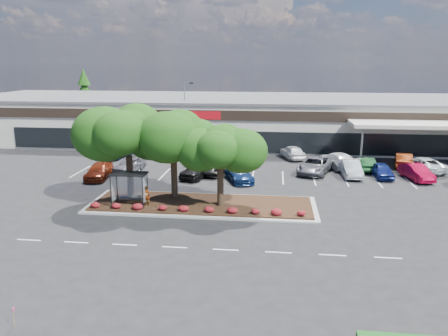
# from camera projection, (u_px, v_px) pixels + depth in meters

# --- Properties ---
(ground) EXTENTS (160.00, 160.00, 0.00)m
(ground) POSITION_uv_depth(u_px,v_px,m) (221.00, 225.00, 30.64)
(ground) COLOR black
(ground) RESTS_ON ground
(retail_store) EXTENTS (80.40, 25.20, 6.25)m
(retail_store) POSITION_uv_depth(u_px,v_px,m) (251.00, 119.00, 62.57)
(retail_store) COLOR silver
(retail_store) RESTS_ON ground
(landscape_island) EXTENTS (18.00, 6.00, 0.26)m
(landscape_island) POSITION_uv_depth(u_px,v_px,m) (202.00, 205.00, 34.69)
(landscape_island) COLOR #A6A6A1
(landscape_island) RESTS_ON ground
(lane_markings) EXTENTS (33.12, 20.06, 0.01)m
(lane_markings) POSITION_uv_depth(u_px,v_px,m) (233.00, 185.00, 40.70)
(lane_markings) COLOR silver
(lane_markings) RESTS_ON ground
(shrub_row) EXTENTS (17.00, 0.80, 0.50)m
(shrub_row) POSITION_uv_depth(u_px,v_px,m) (198.00, 209.00, 32.57)
(shrub_row) COLOR maroon
(shrub_row) RESTS_ON landscape_island
(bus_shelter) EXTENTS (2.75, 1.55, 2.59)m
(bus_shelter) POSITION_uv_depth(u_px,v_px,m) (130.00, 179.00, 33.78)
(bus_shelter) COLOR black
(bus_shelter) RESTS_ON landscape_island
(island_tree_west) EXTENTS (7.20, 7.20, 7.89)m
(island_tree_west) POSITION_uv_depth(u_px,v_px,m) (129.00, 151.00, 34.88)
(island_tree_west) COLOR #12390C
(island_tree_west) RESTS_ON landscape_island
(island_tree_mid) EXTENTS (6.60, 6.60, 7.32)m
(island_tree_mid) POSITION_uv_depth(u_px,v_px,m) (174.00, 154.00, 35.22)
(island_tree_mid) COLOR #12390C
(island_tree_mid) RESTS_ON landscape_island
(island_tree_east) EXTENTS (5.80, 5.80, 6.50)m
(island_tree_east) POSITION_uv_depth(u_px,v_px,m) (220.00, 165.00, 33.42)
(island_tree_east) COLOR #12390C
(island_tree_east) RESTS_ON landscape_island
(conifer_north_west) EXTENTS (4.40, 4.40, 10.00)m
(conifer_north_west) POSITION_uv_depth(u_px,v_px,m) (85.00, 97.00, 77.21)
(conifer_north_west) COLOR #12390C
(conifer_north_west) RESTS_ON ground
(person_waiting) EXTENTS (0.63, 0.48, 1.56)m
(person_waiting) POSITION_uv_depth(u_px,v_px,m) (146.00, 196.00, 33.92)
(person_waiting) COLOR #594C47
(person_waiting) RESTS_ON landscape_island
(light_pole) EXTENTS (1.42, 0.71, 8.65)m
(light_pole) POSITION_uv_depth(u_px,v_px,m) (186.00, 119.00, 57.63)
(light_pole) COLOR #A6A6A1
(light_pole) RESTS_ON ground
(survey_stake) EXTENTS (0.07, 0.14, 0.97)m
(survey_stake) POSITION_uv_depth(u_px,v_px,m) (14.00, 314.00, 18.79)
(survey_stake) COLOR #97784F
(survey_stake) RESTS_ON ground
(car_0) EXTENTS (2.92, 4.67, 1.48)m
(car_0) POSITION_uv_depth(u_px,v_px,m) (129.00, 165.00, 45.34)
(car_0) COLOR slate
(car_0) RESTS_ON ground
(car_1) EXTENTS (2.47, 5.09, 1.43)m
(car_1) POSITION_uv_depth(u_px,v_px,m) (99.00, 171.00, 42.85)
(car_1) COLOR maroon
(car_1) RESTS_ON ground
(car_2) EXTENTS (3.50, 6.28, 1.66)m
(car_2) POSITION_uv_depth(u_px,v_px,m) (214.00, 165.00, 44.86)
(car_2) COLOR black
(car_2) RESTS_ON ground
(car_3) EXTENTS (3.57, 5.32, 1.68)m
(car_3) POSITION_uv_depth(u_px,v_px,m) (198.00, 169.00, 43.07)
(car_3) COLOR black
(car_3) RESTS_ON ground
(car_4) EXTENTS (3.59, 5.29, 1.42)m
(car_4) POSITION_uv_depth(u_px,v_px,m) (239.00, 174.00, 41.86)
(car_4) COLOR navy
(car_4) RESTS_ON ground
(car_5) EXTENTS (4.49, 6.40, 1.62)m
(car_5) POSITION_uv_depth(u_px,v_px,m) (315.00, 165.00, 44.78)
(car_5) COLOR #595860
(car_5) RESTS_ON ground
(car_6) EXTENTS (1.77, 4.82, 1.58)m
(car_6) POSITION_uv_depth(u_px,v_px,m) (351.00, 168.00, 43.53)
(car_6) COLOR #B5BCC1
(car_6) RESTS_ON ground
(car_7) EXTENTS (1.84, 4.20, 1.41)m
(car_7) POSITION_uv_depth(u_px,v_px,m) (382.00, 171.00, 43.03)
(car_7) COLOR navy
(car_7) RESTS_ON ground
(car_8) EXTENTS (2.57, 4.78, 1.49)m
(car_8) POSITION_uv_depth(u_px,v_px,m) (416.00, 172.00, 42.29)
(car_8) COLOR #9F0326
(car_8) RESTS_ON ground
(car_9) EXTENTS (2.64, 5.18, 1.44)m
(car_9) POSITION_uv_depth(u_px,v_px,m) (117.00, 152.00, 51.81)
(car_9) COLOR navy
(car_9) RESTS_ON ground
(car_10) EXTENTS (1.67, 4.24, 1.37)m
(car_10) POSITION_uv_depth(u_px,v_px,m) (202.00, 154.00, 50.55)
(car_10) COLOR #81390D
(car_10) RESTS_ON ground
(car_11) EXTENTS (2.15, 4.91, 1.57)m
(car_11) POSITION_uv_depth(u_px,v_px,m) (199.00, 157.00, 48.57)
(car_11) COLOR #989DA2
(car_11) RESTS_ON ground
(car_12) EXTENTS (2.64, 4.37, 1.39)m
(car_12) POSITION_uv_depth(u_px,v_px,m) (252.00, 153.00, 51.35)
(car_12) COLOR #B4B4B4
(car_12) RESTS_ON ground
(car_13) EXTENTS (3.37, 5.02, 1.59)m
(car_13) POSITION_uv_depth(u_px,v_px,m) (292.00, 152.00, 51.47)
(car_13) COLOR white
(car_13) RESTS_ON ground
(car_14) EXTENTS (4.37, 6.23, 1.68)m
(car_14) POSITION_uv_depth(u_px,v_px,m) (337.00, 160.00, 46.93)
(car_14) COLOR white
(car_14) RESTS_ON ground
(car_15) EXTENTS (1.60, 4.37, 1.43)m
(car_15) POSITION_uv_depth(u_px,v_px,m) (365.00, 164.00, 45.93)
(car_15) COLOR #16421D
(car_15) RESTS_ON ground
(car_16) EXTENTS (4.71, 6.18, 1.56)m
(car_16) POSITION_uv_depth(u_px,v_px,m) (421.00, 164.00, 45.30)
(car_16) COLOR silver
(car_16) RESTS_ON ground
(car_17) EXTENTS (2.64, 4.99, 1.56)m
(car_17) POSITION_uv_depth(u_px,v_px,m) (403.00, 160.00, 47.34)
(car_17) COLOR maroon
(car_17) RESTS_ON ground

